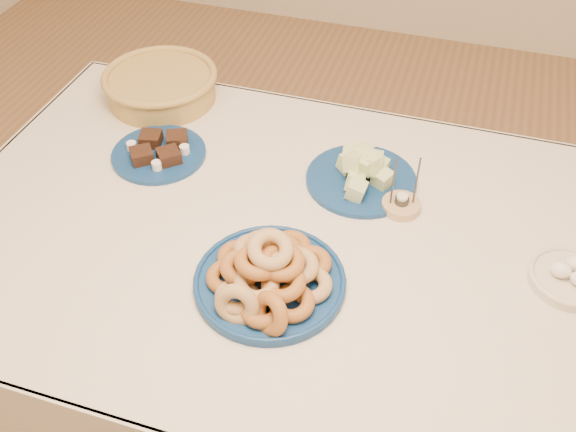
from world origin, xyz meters
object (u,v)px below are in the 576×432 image
object	(u,v)px
dining_table	(294,264)
wicker_basket	(161,85)
egg_bowl	(570,277)
donut_platter	(269,275)
melon_plate	(363,173)
candle_holder	(401,205)
brownie_plate	(159,152)

from	to	relation	value
dining_table	wicker_basket	xyz separation A→B (m)	(-0.54, 0.42, 0.15)
egg_bowl	donut_platter	bearing A→B (deg)	-161.46
dining_table	egg_bowl	xyz separation A→B (m)	(0.61, 0.03, 0.12)
melon_plate	candle_holder	bearing A→B (deg)	-33.38
melon_plate	egg_bowl	xyz separation A→B (m)	(0.50, -0.20, -0.01)
dining_table	melon_plate	xyz separation A→B (m)	(0.11, 0.23, 0.13)
brownie_plate	candle_holder	distance (m)	0.65
dining_table	brownie_plate	size ratio (longest dim) A/B	5.19
melon_plate	brownie_plate	bearing A→B (deg)	-173.67
brownie_plate	egg_bowl	bearing A→B (deg)	-7.65
dining_table	candle_holder	world-z (taller)	candle_holder
melon_plate	wicker_basket	distance (m)	0.68
brownie_plate	melon_plate	bearing A→B (deg)	6.33
donut_platter	egg_bowl	bearing A→B (deg)	18.54
candle_holder	egg_bowl	size ratio (longest dim) A/B	0.82
brownie_plate	egg_bowl	distance (m)	1.05
wicker_basket	candle_holder	size ratio (longest dim) A/B	2.52
brownie_plate	wicker_basket	world-z (taller)	wicker_basket
egg_bowl	melon_plate	bearing A→B (deg)	158.27
donut_platter	egg_bowl	size ratio (longest dim) A/B	1.96
dining_table	melon_plate	bearing A→B (deg)	64.64
candle_holder	egg_bowl	distance (m)	0.41
melon_plate	wicker_basket	bearing A→B (deg)	163.39
donut_platter	melon_plate	distance (m)	0.42
wicker_basket	brownie_plate	bearing A→B (deg)	-66.16
donut_platter	melon_plate	world-z (taller)	donut_platter
donut_platter	candle_holder	distance (m)	0.40
wicker_basket	candle_holder	bearing A→B (deg)	-19.37
candle_holder	egg_bowl	bearing A→B (deg)	-17.88
dining_table	candle_holder	size ratio (longest dim) A/B	10.87
melon_plate	egg_bowl	distance (m)	0.54
dining_table	wicker_basket	size ratio (longest dim) A/B	4.32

